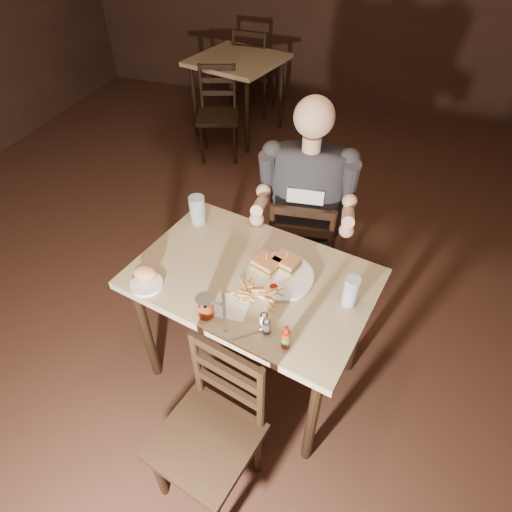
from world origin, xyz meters
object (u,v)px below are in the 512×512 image
(syrup_dispenser, at_px, (205,306))
(chair_far, at_px, (302,248))
(glass_left, at_px, (198,210))
(hot_sauce, at_px, (286,337))
(glass_right, at_px, (351,292))
(bg_chair_near, at_px, (218,116))
(bg_table, at_px, (238,67))
(dinner_plate, at_px, (280,277))
(bg_chair_far, at_px, (255,71))
(main_table, at_px, (253,290))
(chair_near, at_px, (205,441))
(diner, at_px, (307,186))
(side_plate, at_px, (147,285))

(syrup_dispenser, bearing_deg, chair_far, 88.71)
(glass_left, relative_size, syrup_dispenser, 1.53)
(hot_sauce, bearing_deg, syrup_dispenser, 172.44)
(glass_right, distance_m, syrup_dispenser, 0.61)
(bg_chair_near, bearing_deg, bg_table, 70.99)
(glass_right, height_order, hot_sauce, glass_right)
(dinner_plate, bearing_deg, glass_left, 153.10)
(glass_left, bearing_deg, dinner_plate, -26.90)
(bg_chair_far, bearing_deg, chair_far, 115.99)
(main_table, height_order, dinner_plate, dinner_plate)
(bg_chair_near, relative_size, hot_sauce, 7.24)
(chair_far, xyz_separation_m, hot_sauce, (0.15, -0.97, 0.40))
(chair_far, distance_m, hot_sauce, 1.06)
(bg_chair_far, bearing_deg, bg_table, 91.81)
(bg_table, relative_size, glass_right, 6.50)
(glass_right, bearing_deg, main_table, 176.62)
(chair_far, height_order, bg_chair_near, chair_far)
(bg_chair_far, xyz_separation_m, syrup_dispenser, (0.99, -3.59, 0.36))
(main_table, height_order, glass_right, glass_right)
(bg_table, height_order, chair_near, chair_near)
(diner, relative_size, glass_left, 6.10)
(bg_table, distance_m, chair_near, 3.59)
(bg_chair_far, distance_m, dinner_plate, 3.52)
(bg_chair_far, bearing_deg, diner, 115.71)
(diner, distance_m, dinner_plate, 0.58)
(chair_far, height_order, chair_near, chair_far)
(chair_near, height_order, diner, diner)
(main_table, relative_size, glass_right, 8.09)
(bg_chair_near, xyz_separation_m, syrup_dispenser, (0.99, -2.49, 0.40))
(diner, bearing_deg, chair_far, 90.00)
(side_plate, bearing_deg, syrup_dispenser, -11.79)
(chair_near, distance_m, side_plate, 0.71)
(glass_left, distance_m, syrup_dispenser, 0.64)
(bg_chair_near, bearing_deg, glass_left, -88.91)
(chair_far, relative_size, bg_chair_far, 0.93)
(bg_table, bearing_deg, hot_sauce, -66.39)
(bg_chair_far, height_order, hot_sauce, bg_chair_far)
(chair_near, bearing_deg, hot_sauce, 66.29)
(bg_chair_near, bearing_deg, hot_sauce, -81.01)
(main_table, height_order, bg_table, same)
(bg_table, bearing_deg, diner, -60.94)
(bg_table, xyz_separation_m, dinner_plate, (1.23, -2.74, 0.10))
(chair_near, xyz_separation_m, dinner_plate, (0.11, 0.66, 0.36))
(diner, height_order, syrup_dispenser, diner)
(chair_near, height_order, bg_chair_far, bg_chair_far)
(main_table, xyz_separation_m, syrup_dispenser, (-0.11, -0.28, 0.14))
(glass_right, bearing_deg, side_plate, -168.07)
(bg_chair_far, height_order, bg_chair_near, bg_chair_far)
(chair_near, height_order, dinner_plate, chair_near)
(main_table, height_order, glass_left, glass_left)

